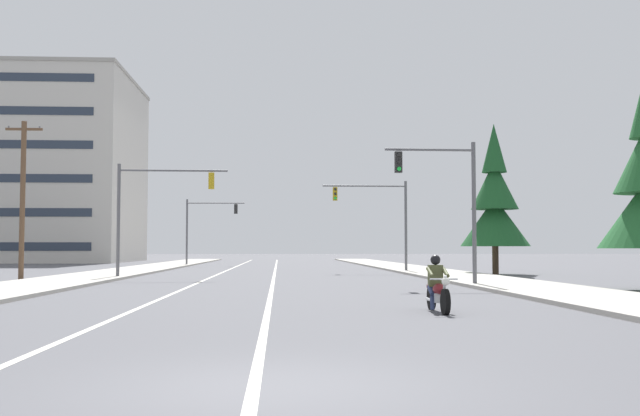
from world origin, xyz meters
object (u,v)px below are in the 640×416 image
motorcycle_with_rider (437,289)px  traffic_signal_near_right (449,192)px  traffic_signal_mid_right (381,211)px  utility_pole_left_near (23,197)px  traffic_signal_near_left (151,201)px  conifer_tree_right_verge_far (495,205)px  traffic_signal_mid_left (204,221)px  apartment_building_far_left_block (23,170)px

motorcycle_with_rider → traffic_signal_near_right: 13.22m
traffic_signal_mid_right → utility_pole_left_near: 23.04m
traffic_signal_near_left → traffic_signal_mid_right: same height
motorcycle_with_rider → traffic_signal_near_left: size_ratio=0.35×
traffic_signal_near_left → traffic_signal_mid_right: size_ratio=1.00×
conifer_tree_right_verge_far → traffic_signal_near_right: bearing=-113.6°
traffic_signal_near_right → traffic_signal_mid_left: (-14.29, 38.09, 0.10)m
motorcycle_with_rider → traffic_signal_mid_left: bearing=102.4°
motorcycle_with_rider → utility_pole_left_near: size_ratio=0.27×
utility_pole_left_near → conifer_tree_right_verge_far: bearing=15.7°
traffic_signal_near_left → utility_pole_left_near: (-6.02, -2.38, 0.05)m
traffic_signal_mid_left → traffic_signal_near_left: bearing=-89.8°
traffic_signal_near_left → utility_pole_left_near: size_ratio=0.77×
traffic_signal_near_left → traffic_signal_mid_right: (13.83, 9.31, -0.01)m
utility_pole_left_near → apartment_building_far_left_block: bearing=108.9°
apartment_building_far_left_block → traffic_signal_near_left: bearing=-64.4°
motorcycle_with_rider → traffic_signal_near_left: (-10.98, 21.48, 3.57)m
motorcycle_with_rider → traffic_signal_mid_right: traffic_signal_mid_right is taller
utility_pole_left_near → traffic_signal_mid_right: bearing=30.5°
traffic_signal_near_left → apartment_building_far_left_block: apartment_building_far_left_block is taller
traffic_signal_near_left → utility_pole_left_near: 6.47m
traffic_signal_mid_right → utility_pole_left_near: (-19.85, -11.69, 0.06)m
motorcycle_with_rider → utility_pole_left_near: 25.83m
traffic_signal_near_left → apartment_building_far_left_block: size_ratio=0.24×
traffic_signal_near_right → traffic_signal_mid_left: same height
traffic_signal_near_right → utility_pole_left_near: bearing=161.5°
traffic_signal_mid_right → apartment_building_far_left_block: size_ratio=0.24×
traffic_signal_mid_left → conifer_tree_right_verge_far: size_ratio=0.66×
traffic_signal_near_left → apartment_building_far_left_block: bearing=115.6°
traffic_signal_near_left → traffic_signal_mid_left: same height
traffic_signal_mid_right → traffic_signal_mid_left: same height
utility_pole_left_near → motorcycle_with_rider: bearing=-48.3°
utility_pole_left_near → apartment_building_far_left_block: apartment_building_far_left_block is taller
traffic_signal_near_left → apartment_building_far_left_block: 55.83m
traffic_signal_near_left → conifer_tree_right_verge_far: (20.38, 5.05, 0.17)m
traffic_signal_mid_left → apartment_building_far_left_block: (-23.83, 21.00, 6.95)m
motorcycle_with_rider → traffic_signal_mid_right: (2.85, 30.79, 3.57)m
traffic_signal_near_left → traffic_signal_mid_left: bearing=90.2°
traffic_signal_near_right → conifer_tree_right_verge_far: 15.48m
conifer_tree_right_verge_far → motorcycle_with_rider: bearing=-109.5°
motorcycle_with_rider → conifer_tree_right_verge_far: (9.40, 26.53, 3.75)m
traffic_signal_near_right → traffic_signal_near_left: (-14.19, 9.13, 0.12)m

